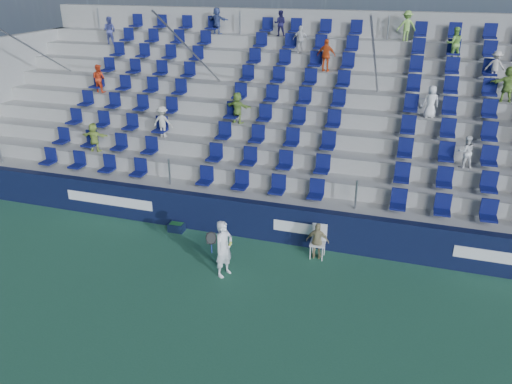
# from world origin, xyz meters

# --- Properties ---
(ground) EXTENTS (70.00, 70.00, 0.00)m
(ground) POSITION_xyz_m (0.00, 0.00, 0.00)
(ground) COLOR #296046
(ground) RESTS_ON ground
(sponsor_wall) EXTENTS (24.00, 0.32, 1.20)m
(sponsor_wall) POSITION_xyz_m (0.00, 3.15, 0.60)
(sponsor_wall) COLOR #0D1433
(sponsor_wall) RESTS_ON ground
(grandstand) EXTENTS (24.00, 8.17, 6.63)m
(grandstand) POSITION_xyz_m (-0.00, 8.24, 2.14)
(grandstand) COLOR #9A9A95
(grandstand) RESTS_ON ground
(tennis_player) EXTENTS (0.69, 0.69, 1.62)m
(tennis_player) POSITION_xyz_m (-0.09, 0.88, 0.81)
(tennis_player) COLOR white
(tennis_player) RESTS_ON ground
(line_judge_chair) EXTENTS (0.45, 0.46, 0.98)m
(line_judge_chair) POSITION_xyz_m (2.14, 2.65, 0.56)
(line_judge_chair) COLOR white
(line_judge_chair) RESTS_ON ground
(line_judge) EXTENTS (0.66, 0.29, 1.11)m
(line_judge) POSITION_xyz_m (2.14, 2.50, 0.56)
(line_judge) COLOR tan
(line_judge) RESTS_ON ground
(ball_bin) EXTENTS (0.51, 0.34, 0.28)m
(ball_bin) POSITION_xyz_m (-2.44, 2.75, 0.15)
(ball_bin) COLOR #0E1834
(ball_bin) RESTS_ON ground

